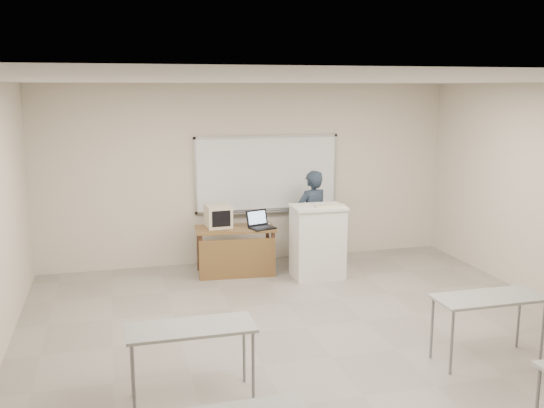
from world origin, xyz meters
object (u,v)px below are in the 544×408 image
object	(u,v)px
laptop	(261,224)
presenter	(312,218)
keyboard	(330,206)
podium	(318,242)
whiteboard	(267,175)
mouse	(268,224)
crt_monitor	(218,216)
instructor_desk	(237,244)

from	to	relation	value
laptop	presenter	size ratio (longest dim) A/B	0.23
laptop	keyboard	distance (m)	1.14
laptop	podium	bearing A→B (deg)	-43.98
whiteboard	laptop	world-z (taller)	whiteboard
mouse	keyboard	xyz separation A→B (m)	(0.80, -0.69, 0.38)
crt_monitor	mouse	distance (m)	0.82
instructor_desk	laptop	bearing A→B (deg)	2.77
mouse	presenter	distance (m)	0.79
whiteboard	podium	distance (m)	1.58
podium	presenter	size ratio (longest dim) A/B	0.72
whiteboard	crt_monitor	xyz separation A→B (m)	(-0.95, -0.54, -0.56)
podium	crt_monitor	distance (m)	1.63
mouse	presenter	bearing A→B (deg)	29.88
instructor_desk	keyboard	world-z (taller)	keyboard
instructor_desk	laptop	world-z (taller)	laptop
whiteboard	laptop	xyz separation A→B (m)	(-0.30, -0.79, -0.67)
laptop	mouse	bearing A→B (deg)	31.49
whiteboard	mouse	size ratio (longest dim) A/B	25.85
mouse	instructor_desk	bearing A→B (deg)	-141.38
laptop	presenter	distance (m)	0.97
presenter	keyboard	bearing A→B (deg)	74.79
presenter	podium	bearing A→B (deg)	62.39
podium	keyboard	size ratio (longest dim) A/B	2.45
laptop	keyboard	xyz separation A→B (m)	(0.95, -0.52, 0.34)
keyboard	laptop	bearing A→B (deg)	157.32
mouse	presenter	world-z (taller)	presenter
whiteboard	mouse	distance (m)	0.95
mouse	keyboard	world-z (taller)	keyboard
mouse	keyboard	distance (m)	1.13
instructor_desk	crt_monitor	distance (m)	0.53
podium	laptop	bearing A→B (deg)	154.02
mouse	laptop	bearing A→B (deg)	-108.63
crt_monitor	podium	bearing A→B (deg)	-27.87
instructor_desk	presenter	xyz separation A→B (m)	(1.33, 0.26, 0.28)
laptop	keyboard	bearing A→B (deg)	-46.09
podium	crt_monitor	xyz separation A→B (m)	(-1.45, 0.65, 0.35)
keyboard	podium	bearing A→B (deg)	147.43
instructor_desk	whiteboard	bearing A→B (deg)	52.60
whiteboard	presenter	world-z (taller)	whiteboard
keyboard	presenter	bearing A→B (deg)	97.23
keyboard	presenter	distance (m)	0.87
crt_monitor	keyboard	size ratio (longest dim) A/B	0.93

